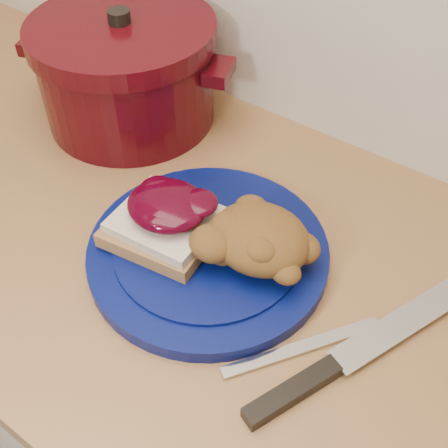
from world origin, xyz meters
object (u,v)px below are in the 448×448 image
Objects in this scene: butter_knife at (303,347)px; pepper_grinder at (87,64)px; plate at (208,252)px; dutch_oven at (127,71)px; chef_knife at (324,372)px.

pepper_grinder is (-0.53, 0.21, 0.06)m from butter_knife.
dutch_oven is at bearing 148.74° from plate.
plate is 0.41m from pepper_grinder.
plate is at bearing -24.70° from pepper_grinder.
dutch_oven is at bearing 86.15° from chef_knife.
plate is 0.21m from chef_knife.
chef_knife is at bearing -25.86° from dutch_oven.
plate is at bearing -31.26° from dutch_oven.
butter_knife is at bearing -21.98° from pepper_grinder.
butter_knife is 0.58m from pepper_grinder.
chef_knife is at bearing -81.01° from butter_knife.
butter_knife is at bearing -15.38° from plate.
chef_knife is at bearing -17.23° from plate.
plate is at bearing 94.78° from chef_knife.
dutch_oven is 2.80× the size of pepper_grinder.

